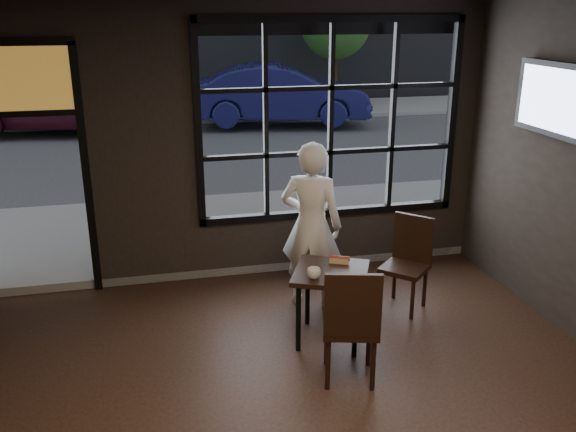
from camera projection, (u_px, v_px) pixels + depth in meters
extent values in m
cube|color=black|center=(331.00, 120.00, 6.90)|extent=(3.06, 0.12, 2.28)
cube|color=orange|center=(12.00, 78.00, 6.02)|extent=(1.20, 0.06, 0.70)
cube|color=#545456|center=(164.00, 82.00, 26.12)|extent=(60.00, 41.00, 0.04)
cube|color=black|center=(330.00, 305.00, 5.73)|extent=(0.88, 0.88, 0.72)
cube|color=black|center=(350.00, 322.00, 5.08)|extent=(0.56, 0.56, 1.06)
cube|color=black|center=(405.00, 265.00, 6.29)|extent=(0.60, 0.60, 0.98)
imported|color=silver|center=(311.00, 225.00, 6.28)|extent=(0.77, 0.68, 1.77)
imported|color=silver|center=(314.00, 273.00, 5.44)|extent=(0.13, 0.13, 0.10)
cube|color=black|center=(558.00, 100.00, 5.69)|extent=(0.13, 1.18, 0.69)
imported|color=#171851|center=(280.00, 94.00, 15.92)|extent=(4.83, 2.36, 1.52)
imported|color=#3B0D19|center=(52.00, 98.00, 14.93)|extent=(4.91, 2.66, 1.59)
cylinder|color=#332114|center=(72.00, 84.00, 16.93)|extent=(0.18, 0.18, 2.00)
sphere|color=#336826|center=(65.00, 22.00, 16.39)|extent=(2.18, 2.18, 2.18)
cylinder|color=#332114|center=(334.00, 77.00, 18.78)|extent=(0.18, 0.18, 1.95)
sphere|color=#184E11|center=(336.00, 23.00, 18.26)|extent=(2.12, 2.12, 2.12)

